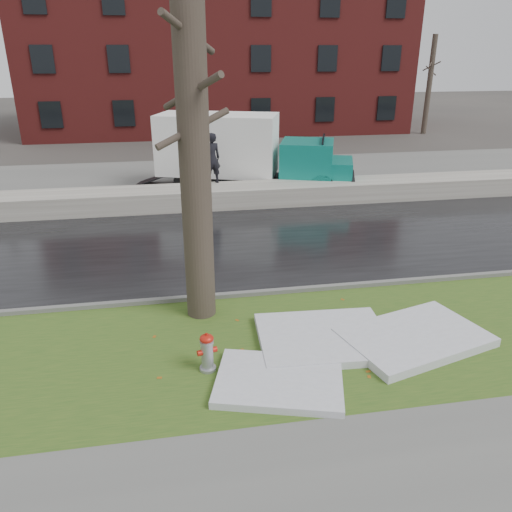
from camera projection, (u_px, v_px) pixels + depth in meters
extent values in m
plane|color=#47423D|center=(269.00, 316.00, 11.13)|extent=(120.00, 120.00, 0.00)
cube|color=#2D4F1A|center=(281.00, 345.00, 9.98)|extent=(60.00, 4.50, 0.04)
cube|color=slate|center=(344.00, 498.00, 6.57)|extent=(60.00, 3.00, 0.05)
cube|color=black|center=(240.00, 244.00, 15.22)|extent=(60.00, 7.00, 0.03)
cube|color=slate|center=(214.00, 179.00, 22.96)|extent=(60.00, 9.00, 0.03)
cube|color=slate|center=(261.00, 293.00, 12.01)|extent=(60.00, 0.15, 0.14)
cube|color=#B3AFA4|center=(224.00, 196.00, 18.91)|extent=(60.00, 1.60, 0.75)
cube|color=maroon|center=(217.00, 57.00, 36.85)|extent=(26.00, 12.00, 10.00)
cylinder|color=brown|center=(102.00, 87.00, 32.61)|extent=(0.36, 0.36, 6.50)
cylinder|color=brown|center=(100.00, 72.00, 32.24)|extent=(0.84, 1.62, 0.73)
cylinder|color=brown|center=(99.00, 57.00, 31.90)|extent=(1.08, 1.26, 0.66)
cylinder|color=brown|center=(101.00, 82.00, 32.47)|extent=(1.40, 0.61, 0.63)
cylinder|color=brown|center=(429.00, 85.00, 34.28)|extent=(0.36, 0.36, 6.50)
cylinder|color=brown|center=(431.00, 71.00, 33.92)|extent=(0.84, 1.62, 0.73)
cylinder|color=brown|center=(433.00, 57.00, 33.58)|extent=(1.08, 1.26, 0.66)
cylinder|color=brown|center=(430.00, 80.00, 34.15)|extent=(1.40, 0.61, 0.63)
cylinder|color=#989BA0|center=(207.00, 354.00, 9.07)|extent=(0.27, 0.27, 0.66)
ellipsoid|color=#B1190E|center=(207.00, 339.00, 8.94)|extent=(0.31, 0.31, 0.15)
cylinder|color=#B1190E|center=(206.00, 335.00, 8.91)|extent=(0.06, 0.06, 0.05)
cylinder|color=#B1190E|center=(200.00, 353.00, 8.99)|extent=(0.12, 0.13, 0.10)
cylinder|color=#B1190E|center=(214.00, 349.00, 9.10)|extent=(0.12, 0.13, 0.10)
cylinder|color=#989BA0|center=(205.00, 347.00, 9.16)|extent=(0.15, 0.13, 0.13)
cylinder|color=brown|center=(193.00, 134.00, 9.69)|extent=(0.69, 0.69, 7.87)
cylinder|color=brown|center=(191.00, 92.00, 9.39)|extent=(1.11, 1.74, 0.82)
cylinder|color=brown|center=(189.00, 33.00, 9.01)|extent=(1.09, 1.51, 0.74)
cylinder|color=brown|center=(193.00, 128.00, 9.65)|extent=(1.53, 0.83, 0.70)
cube|color=black|center=(246.00, 176.00, 21.03)|extent=(7.08, 3.17, 0.20)
cube|color=white|center=(218.00, 144.00, 20.70)|extent=(5.31, 3.69, 2.42)
cube|color=#0E7F71|center=(307.00, 160.00, 20.37)|extent=(2.65, 2.70, 1.52)
cube|color=#0E7F71|center=(339.00, 170.00, 20.32)|extent=(1.66, 2.22, 0.81)
cube|color=black|center=(323.00, 147.00, 20.08)|extent=(0.65, 1.72, 0.81)
cube|color=black|center=(153.00, 179.00, 21.74)|extent=(1.80, 1.52, 0.60)
cylinder|color=black|center=(322.00, 187.00, 19.74)|extent=(1.02, 0.57, 0.99)
cylinder|color=black|center=(323.00, 176.00, 21.46)|extent=(1.02, 0.57, 0.99)
cylinder|color=black|center=(220.00, 183.00, 20.34)|extent=(1.02, 0.57, 0.99)
cylinder|color=black|center=(229.00, 172.00, 22.06)|extent=(1.02, 0.57, 0.99)
cylinder|color=black|center=(186.00, 181.00, 20.54)|extent=(1.02, 0.57, 0.99)
cylinder|color=black|center=(198.00, 171.00, 22.26)|extent=(1.02, 0.57, 0.99)
imported|color=black|center=(212.00, 158.00, 18.89)|extent=(0.79, 0.63, 1.91)
cube|color=silver|center=(324.00, 338.00, 10.06)|extent=(2.71, 2.15, 0.16)
cube|color=silver|center=(279.00, 381.00, 8.76)|extent=(2.56, 2.15, 0.14)
cube|color=silver|center=(414.00, 337.00, 10.05)|extent=(3.19, 2.50, 0.18)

